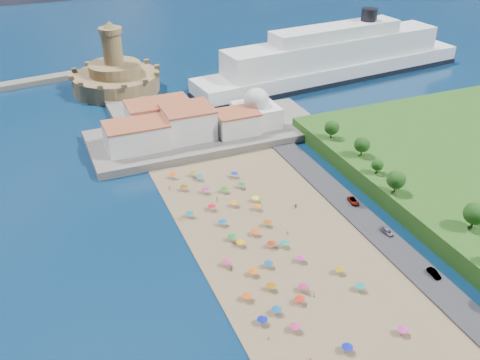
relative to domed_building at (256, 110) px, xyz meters
name	(u,v)px	position (x,y,z in m)	size (l,w,h in m)	color
ground	(261,250)	(-30.00, -71.00, -8.97)	(700.00, 700.00, 0.00)	#071938
terrace	(207,134)	(-20.00, 2.00, -7.47)	(90.00, 36.00, 3.00)	#59544C
jetty	(131,111)	(-42.00, 37.00, -7.77)	(18.00, 70.00, 2.40)	#59544C
waterfront_buildings	(173,124)	(-33.05, 2.64, -1.10)	(57.00, 29.00, 11.00)	silver
domed_building	(256,110)	(0.00, 0.00, 0.00)	(16.00, 16.00, 15.00)	silver
fortress	(116,77)	(-42.00, 67.00, -2.29)	(40.00, 40.00, 32.40)	#967F4B
cruise_ship	(334,60)	(60.46, 42.15, 0.53)	(148.27, 36.02, 32.09)	black
beach_parasols	(276,269)	(-31.14, -82.10, -6.83)	(32.10, 113.48, 2.20)	gray
beachgoers	(256,249)	(-31.66, -71.13, -7.85)	(36.10, 92.59, 1.87)	tan
parked_cars	(382,227)	(6.00, -76.16, -7.59)	(3.02, 42.12, 1.43)	gray
hillside_trees	(424,194)	(18.23, -77.17, 1.22)	(16.32, 109.72, 7.85)	#382314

